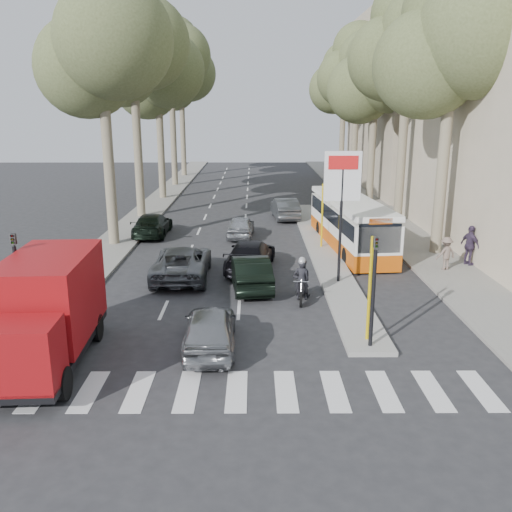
% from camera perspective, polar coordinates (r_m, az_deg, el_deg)
% --- Properties ---
extents(ground, '(120.00, 120.00, 0.00)m').
position_cam_1_polar(ground, '(18.37, 0.85, -7.91)').
color(ground, '#28282B').
rests_on(ground, ground).
extents(sidewalk_right, '(3.20, 70.00, 0.12)m').
position_cam_1_polar(sidewalk_right, '(43.43, 11.68, 5.40)').
color(sidewalk_right, gray).
rests_on(sidewalk_right, ground).
extents(median_left, '(2.40, 64.00, 0.12)m').
position_cam_1_polar(median_left, '(46.10, -9.87, 6.04)').
color(median_left, gray).
rests_on(median_left, ground).
extents(traffic_island, '(1.50, 26.00, 0.16)m').
position_cam_1_polar(traffic_island, '(29.01, 6.87, 0.85)').
color(traffic_island, gray).
rests_on(traffic_island, ground).
extents(building_far, '(11.00, 20.00, 16.00)m').
position_cam_1_polar(building_far, '(53.31, 17.68, 15.35)').
color(building_far, '#B7A88E').
rests_on(building_far, ground).
extents(billboard, '(1.50, 12.10, 5.60)m').
position_cam_1_polar(billboard, '(22.46, 9.01, 6.03)').
color(billboard, yellow).
rests_on(billboard, ground).
extents(traffic_light_island, '(0.16, 0.41, 3.60)m').
position_cam_1_polar(traffic_light_island, '(16.50, 12.35, -1.80)').
color(traffic_light_island, black).
rests_on(traffic_light_island, ground).
extents(traffic_light_left, '(0.16, 0.41, 3.60)m').
position_cam_1_polar(traffic_light_left, '(18.10, -23.88, -1.27)').
color(traffic_light_left, black).
rests_on(traffic_light_left, ground).
extents(tree_l_a, '(7.40, 7.20, 14.10)m').
position_cam_1_polar(tree_l_a, '(30.13, -15.77, 20.70)').
color(tree_l_a, '#6B604C').
rests_on(tree_l_a, ground).
extents(tree_l_b, '(7.40, 7.20, 14.88)m').
position_cam_1_polar(tree_l_b, '(37.98, -12.67, 20.68)').
color(tree_l_b, '#6B604C').
rests_on(tree_l_b, ground).
extents(tree_l_c, '(7.40, 7.20, 13.71)m').
position_cam_1_polar(tree_l_c, '(45.70, -10.14, 18.51)').
color(tree_l_c, '#6B604C').
rests_on(tree_l_c, ground).
extents(tree_l_d, '(7.40, 7.20, 15.66)m').
position_cam_1_polar(tree_l_d, '(53.73, -8.85, 19.88)').
color(tree_l_d, '#6B604C').
rests_on(tree_l_d, ground).
extents(tree_l_e, '(7.40, 7.20, 14.49)m').
position_cam_1_polar(tree_l_e, '(61.58, -7.77, 18.33)').
color(tree_l_e, '#6B604C').
rests_on(tree_l_e, ground).
extents(tree_r_a, '(7.40, 7.20, 14.10)m').
position_cam_1_polar(tree_r_a, '(28.80, 20.30, 20.64)').
color(tree_r_a, '#6B604C').
rests_on(tree_r_a, ground).
extents(tree_r_b, '(7.40, 7.20, 15.27)m').
position_cam_1_polar(tree_r_b, '(36.53, 16.05, 21.25)').
color(tree_r_b, '#6B604C').
rests_on(tree_r_b, ground).
extents(tree_r_c, '(7.40, 7.20, 13.32)m').
position_cam_1_polar(tree_r_c, '(44.09, 12.65, 18.07)').
color(tree_r_c, '#6B604C').
rests_on(tree_r_c, ground).
extents(tree_r_d, '(7.40, 7.20, 14.88)m').
position_cam_1_polar(tree_r_d, '(52.02, 10.84, 19.19)').
color(tree_r_d, '#6B604C').
rests_on(tree_r_d, ground).
extents(tree_r_e, '(7.40, 7.20, 14.10)m').
position_cam_1_polar(tree_r_e, '(59.86, 9.41, 18.03)').
color(tree_r_e, '#6B604C').
rests_on(tree_r_e, ground).
extents(silver_hatchback, '(1.71, 4.01, 1.35)m').
position_cam_1_polar(silver_hatchback, '(16.90, -4.88, -7.61)').
color(silver_hatchback, gray).
rests_on(silver_hatchback, ground).
extents(dark_hatchback, '(1.96, 4.39, 1.40)m').
position_cam_1_polar(dark_hatchback, '(22.45, -0.62, -1.66)').
color(dark_hatchback, black).
rests_on(dark_hatchback, ground).
extents(queue_car_a, '(2.44, 5.14, 1.42)m').
position_cam_1_polar(queue_car_a, '(24.01, -7.80, -0.67)').
color(queue_car_a, '#51555A').
rests_on(queue_car_a, ground).
extents(queue_car_b, '(2.59, 5.02, 1.39)m').
position_cam_1_polar(queue_car_b, '(25.03, -0.60, 0.10)').
color(queue_car_b, black).
rests_on(queue_car_b, ground).
extents(queue_car_c, '(1.69, 3.77, 1.26)m').
position_cam_1_polar(queue_car_c, '(31.51, -1.63, 3.13)').
color(queue_car_c, '#A2A5AA').
rests_on(queue_car_c, ground).
extents(queue_car_d, '(1.90, 4.43, 1.42)m').
position_cam_1_polar(queue_car_d, '(36.94, 3.09, 5.03)').
color(queue_car_d, '#474A4E').
rests_on(queue_car_d, ground).
extents(queue_car_e, '(1.87, 4.55, 1.32)m').
position_cam_1_polar(queue_car_e, '(32.44, -10.85, 3.27)').
color(queue_car_e, black).
rests_on(queue_car_e, ground).
extents(red_truck, '(2.48, 5.92, 3.10)m').
position_cam_1_polar(red_truck, '(16.71, -21.24, -5.34)').
color(red_truck, black).
rests_on(red_truck, ground).
extents(city_bus, '(3.08, 10.29, 2.67)m').
position_cam_1_polar(city_bus, '(29.35, 9.86, 3.56)').
color(city_bus, '#D0540B').
rests_on(city_bus, ground).
extents(motorcycle, '(0.77, 2.02, 1.72)m').
position_cam_1_polar(motorcycle, '(21.19, 4.81, -2.52)').
color(motorcycle, black).
rests_on(motorcycle, ground).
extents(pedestrian_near, '(0.94, 1.23, 1.88)m').
position_cam_1_polar(pedestrian_near, '(27.21, 21.61, 1.05)').
color(pedestrian_near, '#3D3048').
rests_on(pedestrian_near, sidewalk_right).
extents(pedestrian_far, '(1.07, 0.74, 1.52)m').
position_cam_1_polar(pedestrian_far, '(26.07, 19.35, 0.27)').
color(pedestrian_far, '#715F55').
rests_on(pedestrian_far, sidewalk_right).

